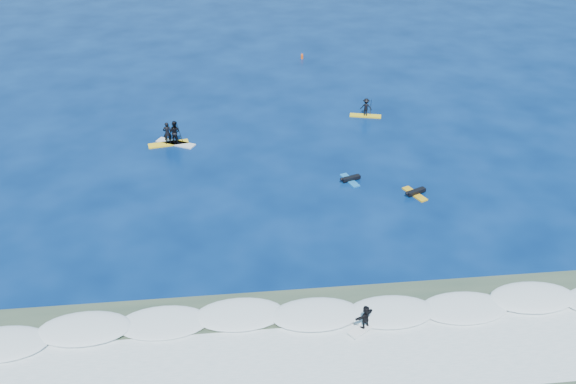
{
  "coord_description": "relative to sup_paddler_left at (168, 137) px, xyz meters",
  "views": [
    {
      "loc": [
        -3.13,
        -35.12,
        23.38
      ],
      "look_at": [
        0.77,
        2.03,
        0.6
      ],
      "focal_mm": 40.0,
      "sensor_mm": 36.0,
      "label": 1
    }
  ],
  "objects": [
    {
      "name": "wave_surfer",
      "position": [
        11.23,
        -22.33,
        0.11
      ],
      "size": [
        1.93,
        1.57,
        1.43
      ],
      "rotation": [
        0.0,
        0.0,
        0.61
      ],
      "color": "white",
      "rests_on": "breaking_wave"
    },
    {
      "name": "shallow_water",
      "position": [
        7.85,
        -25.27,
        -0.69
      ],
      "size": [
        90.0,
        13.0,
        0.01
      ],
      "primitive_type": "cube",
      "color": "#334635",
      "rests_on": "ground"
    },
    {
      "name": "prone_paddler_near",
      "position": [
        17.48,
        -9.53,
        -0.54
      ],
      "size": [
        1.63,
        2.17,
        0.45
      ],
      "rotation": [
        0.0,
        0.0,
        1.99
      ],
      "color": "gold",
      "rests_on": "ground"
    },
    {
      "name": "sup_paddler_right",
      "position": [
        16.75,
        3.63,
        0.04
      ],
      "size": [
        2.79,
        1.31,
        1.9
      ],
      "rotation": [
        0.0,
        0.0,
        -0.25
      ],
      "color": "yellow",
      "rests_on": "ground"
    },
    {
      "name": "ground",
      "position": [
        7.85,
        -11.27,
        -0.7
      ],
      "size": [
        160.0,
        160.0,
        0.0
      ],
      "primitive_type": "plane",
      "color": "#031641",
      "rests_on": "ground"
    },
    {
      "name": "sup_paddler_center",
      "position": [
        0.57,
        0.08,
        0.16
      ],
      "size": [
        3.24,
        2.31,
        2.29
      ],
      "rotation": [
        0.0,
        0.0,
        -0.51
      ],
      "color": "silver",
      "rests_on": "ground"
    },
    {
      "name": "sup_paddler_left",
      "position": [
        0.0,
        0.0,
        0.0
      ],
      "size": [
        3.26,
        1.35,
        2.23
      ],
      "rotation": [
        0.0,
        0.0,
        0.18
      ],
      "color": "yellow",
      "rests_on": "ground"
    },
    {
      "name": "breaking_wave",
      "position": [
        7.85,
        -21.27,
        -0.7
      ],
      "size": [
        40.0,
        6.0,
        0.3
      ],
      "primitive_type": "cube",
      "color": "white",
      "rests_on": "ground"
    },
    {
      "name": "whitewater",
      "position": [
        7.85,
        -24.27,
        -0.7
      ],
      "size": [
        34.0,
        5.0,
        0.02
      ],
      "primitive_type": "cube",
      "color": "silver",
      "rests_on": "ground"
    },
    {
      "name": "marker_buoy",
      "position": [
        13.06,
        18.68,
        -0.41
      ],
      "size": [
        0.27,
        0.27,
        0.66
      ],
      "rotation": [
        0.0,
        0.0,
        0.19
      ],
      "color": "#E94F14",
      "rests_on": "ground"
    },
    {
      "name": "prone_paddler_far",
      "position": [
        13.33,
        -7.21,
        -0.55
      ],
      "size": [
        1.6,
        2.11,
        0.43
      ],
      "rotation": [
        0.0,
        0.0,
        1.9
      ],
      "color": "#1765AD",
      "rests_on": "ground"
    }
  ]
}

